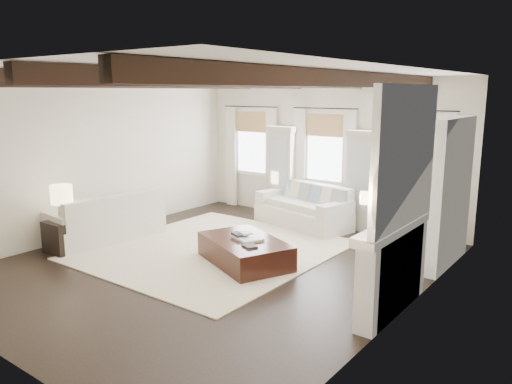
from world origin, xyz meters
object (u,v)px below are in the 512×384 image
Objects in this scene: side_table_back at (277,205)px; side_table_front at (65,236)px; sofa_back at (305,209)px; ottoman at (245,252)px; sofa_left at (107,221)px.

side_table_front is at bearing -108.68° from side_table_back.
sofa_back is 3.92× the size of side_table_front.
sofa_back is at bearing 123.97° from ottoman.
side_table_back is (1.56, 4.62, -0.03)m from side_table_front.
sofa_back is 2.81m from ottoman.
side_table_front is at bearing -130.19° from ottoman.
sofa_left reaches higher than side_table_front.
sofa_left is 4.36× the size of side_table_back.
sofa_back reaches higher than side_table_front.
side_table_front is (0.00, -0.95, -0.09)m from sofa_left.
side_table_front is (-2.56, -4.24, -0.08)m from sofa_back.
sofa_left is at bearing -113.06° from side_table_back.
ottoman is (0.49, -2.76, -0.16)m from sofa_back.
sofa_left is at bearing -146.13° from ottoman.
sofa_left reaches higher than side_table_back.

